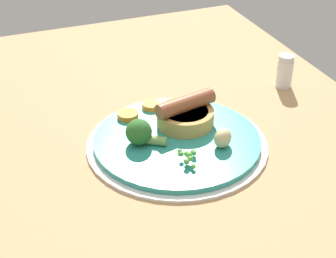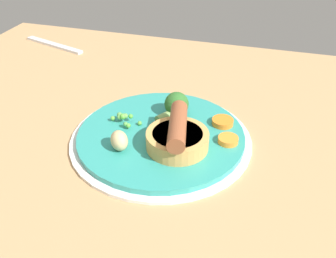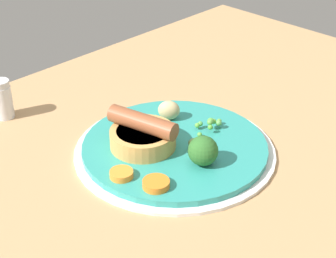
% 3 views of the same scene
% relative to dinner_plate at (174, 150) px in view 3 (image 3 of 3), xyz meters
% --- Properties ---
extents(dining_table, '(1.10, 0.80, 0.03)m').
position_rel_dinner_plate_xyz_m(dining_table, '(-0.00, 0.04, -0.02)').
color(dining_table, tan).
rests_on(dining_table, ground).
extents(dinner_plate, '(0.28, 0.28, 0.01)m').
position_rel_dinner_plate_xyz_m(dinner_plate, '(0.00, 0.00, 0.00)').
color(dinner_plate, silver).
rests_on(dinner_plate, dining_table).
extents(sausage_pudding, '(0.09, 0.11, 0.05)m').
position_rel_dinner_plate_xyz_m(sausage_pudding, '(0.03, -0.03, 0.03)').
color(sausage_pudding, tan).
rests_on(sausage_pudding, dinner_plate).
extents(pea_pile, '(0.05, 0.03, 0.02)m').
position_rel_dinner_plate_xyz_m(pea_pile, '(-0.07, 0.01, 0.02)').
color(pea_pile, '#5AA24D').
rests_on(pea_pile, dinner_plate).
extents(broccoli_floret_near, '(0.05, 0.06, 0.04)m').
position_rel_dinner_plate_xyz_m(broccoli_floret_near, '(0.01, 0.06, 0.03)').
color(broccoli_floret_near, '#2D6628').
rests_on(broccoli_floret_near, dinner_plate).
extents(potato_chunk_1, '(0.04, 0.04, 0.03)m').
position_rel_dinner_plate_xyz_m(potato_chunk_1, '(-0.05, -0.06, 0.02)').
color(potato_chunk_1, '#CCB77F').
rests_on(potato_chunk_1, dinner_plate).
extents(carrot_slice_0, '(0.05, 0.05, 0.01)m').
position_rel_dinner_plate_xyz_m(carrot_slice_0, '(0.09, 0.05, 0.01)').
color(carrot_slice_0, orange).
rests_on(carrot_slice_0, dinner_plate).
extents(carrot_slice_3, '(0.04, 0.04, 0.01)m').
position_rel_dinner_plate_xyz_m(carrot_slice_3, '(0.10, 0.01, 0.01)').
color(carrot_slice_3, orange).
rests_on(carrot_slice_3, dinner_plate).
extents(salt_shaker, '(0.03, 0.03, 0.06)m').
position_rel_dinner_plate_xyz_m(salt_shaker, '(0.11, -0.26, 0.03)').
color(salt_shaker, silver).
rests_on(salt_shaker, dining_table).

